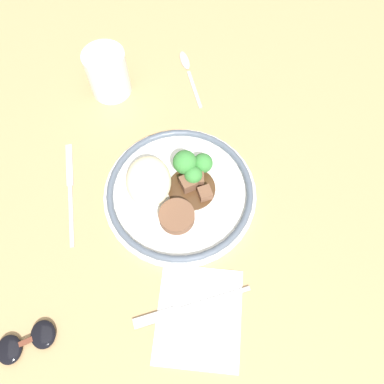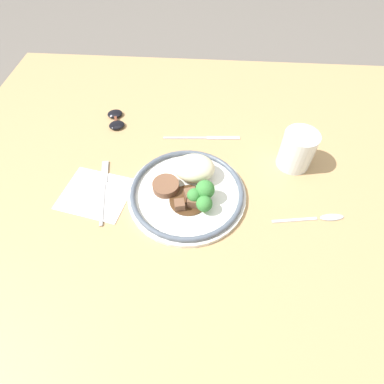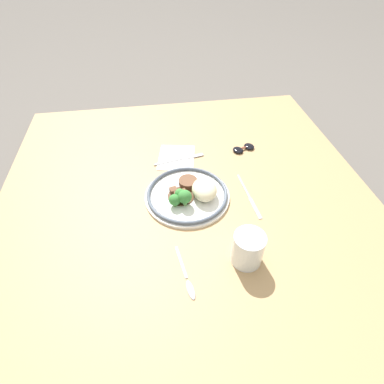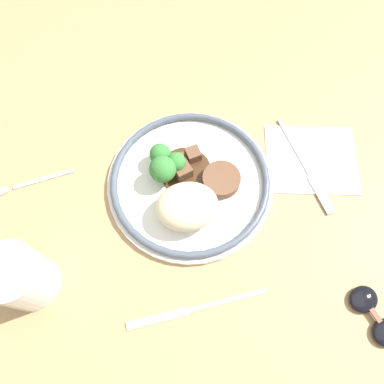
{
  "view_description": "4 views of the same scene",
  "coord_description": "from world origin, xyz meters",
  "px_view_note": "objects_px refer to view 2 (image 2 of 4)",
  "views": [
    {
      "loc": [
        -0.34,
        0.01,
        0.66
      ],
      "look_at": [
        -0.05,
        -0.02,
        0.06
      ],
      "focal_mm": 35.0,
      "sensor_mm": 36.0,
      "label": 1
    },
    {
      "loc": [
        0.0,
        -0.42,
        0.6
      ],
      "look_at": [
        -0.03,
        -0.01,
        0.06
      ],
      "focal_mm": 28.0,
      "sensor_mm": 36.0,
      "label": 2
    },
    {
      "loc": [
        0.65,
        -0.09,
        0.73
      ],
      "look_at": [
        -0.02,
        0.01,
        0.08
      ],
      "focal_mm": 28.0,
      "sensor_mm": 36.0,
      "label": 3
    },
    {
      "loc": [
        -0.0,
        0.26,
        0.61
      ],
      "look_at": [
        -0.04,
        0.03,
        0.07
      ],
      "focal_mm": 35.0,
      "sensor_mm": 36.0,
      "label": 4
    }
  ],
  "objects_px": {
    "knife": "(203,138)",
    "sunglasses": "(114,119)",
    "fork": "(102,184)",
    "juice_glass": "(295,151)",
    "plate": "(188,188)",
    "spoon": "(321,218)"
  },
  "relations": [
    {
      "from": "fork",
      "to": "knife",
      "type": "xyz_separation_m",
      "value": [
        0.24,
        0.19,
        -0.0
      ]
    },
    {
      "from": "plate",
      "to": "fork",
      "type": "height_order",
      "value": "plate"
    },
    {
      "from": "juice_glass",
      "to": "spoon",
      "type": "height_order",
      "value": "juice_glass"
    },
    {
      "from": "spoon",
      "to": "sunglasses",
      "type": "height_order",
      "value": "sunglasses"
    },
    {
      "from": "sunglasses",
      "to": "spoon",
      "type": "bearing_deg",
      "value": -47.62
    },
    {
      "from": "plate",
      "to": "knife",
      "type": "distance_m",
      "value": 0.2
    },
    {
      "from": "knife",
      "to": "sunglasses",
      "type": "distance_m",
      "value": 0.27
    },
    {
      "from": "plate",
      "to": "fork",
      "type": "relative_size",
      "value": 1.43
    },
    {
      "from": "juice_glass",
      "to": "fork",
      "type": "xyz_separation_m",
      "value": [
        -0.47,
        -0.11,
        -0.04
      ]
    },
    {
      "from": "sunglasses",
      "to": "juice_glass",
      "type": "bearing_deg",
      "value": -33.78
    },
    {
      "from": "spoon",
      "to": "sunglasses",
      "type": "distance_m",
      "value": 0.61
    },
    {
      "from": "fork",
      "to": "spoon",
      "type": "bearing_deg",
      "value": -107.51
    },
    {
      "from": "plate",
      "to": "sunglasses",
      "type": "bearing_deg",
      "value": 133.36
    },
    {
      "from": "plate",
      "to": "spoon",
      "type": "xyz_separation_m",
      "value": [
        0.3,
        -0.05,
        -0.02
      ]
    },
    {
      "from": "juice_glass",
      "to": "knife",
      "type": "height_order",
      "value": "juice_glass"
    },
    {
      "from": "fork",
      "to": "sunglasses",
      "type": "height_order",
      "value": "sunglasses"
    },
    {
      "from": "spoon",
      "to": "sunglasses",
      "type": "bearing_deg",
      "value": 142.16
    },
    {
      "from": "juice_glass",
      "to": "sunglasses",
      "type": "bearing_deg",
      "value": 164.85
    },
    {
      "from": "spoon",
      "to": "fork",
      "type": "bearing_deg",
      "value": 164.69
    },
    {
      "from": "knife",
      "to": "spoon",
      "type": "bearing_deg",
      "value": -45.55
    },
    {
      "from": "fork",
      "to": "spoon",
      "type": "distance_m",
      "value": 0.51
    },
    {
      "from": "sunglasses",
      "to": "knife",
      "type": "bearing_deg",
      "value": -30.3
    }
  ]
}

